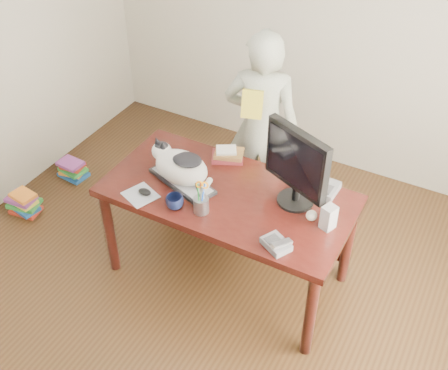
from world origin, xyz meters
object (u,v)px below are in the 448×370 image
monitor (297,164)px  person (261,127)px  speaker (329,217)px  calculator (326,189)px  coffee_mug (175,202)px  keyboard (182,181)px  book_pile_a (24,203)px  phone (277,244)px  baseball (312,215)px  book_stack (228,155)px  desk (233,203)px  mouse (145,192)px  book_pile_b (73,169)px  pen_cup (201,203)px  cat (180,165)px

monitor → person: size_ratio=0.35×
speaker → calculator: 0.33m
coffee_mug → monitor: bearing=32.0°
keyboard → book_pile_a: bearing=-155.0°
phone → person: 1.22m
baseball → book_stack: 0.79m
keyboard → person: person is taller
speaker → person: size_ratio=0.10×
desk → speaker: speaker is taller
desk → monitor: bearing=4.5°
mouse → phone: phone is taller
person → book_pile_b: (-1.59, -0.42, -0.69)m
coffee_mug → baseball: (0.78, 0.30, -0.01)m
monitor → coffee_mug: monitor is taller
keyboard → book_stack: bearing=88.8°
monitor → book_pile_a: monitor is taller
book_pile_a → pen_cup: bearing=-1.2°
monitor → book_pile_a: size_ratio=1.97×
monitor → phone: 0.49m
keyboard → cat: 0.12m
phone → baseball: (0.09, 0.31, 0.01)m
cat → calculator: cat is taller
calculator → book_pile_b: (-2.27, 0.05, -0.70)m
keyboard → calculator: bearing=41.5°
desk → monitor: 0.60m
cat → phone: cat is taller
phone → calculator: bearing=111.1°
speaker → book_stack: bearing=180.0°
pen_cup → baseball: 0.67m
desk → cat: 0.45m
baseball → calculator: size_ratio=0.35×
book_pile_a → book_pile_b: (0.03, 0.55, -0.02)m
desk → coffee_mug: coffee_mug is taller
pen_cup → book_pile_b: pen_cup is taller
baseball → book_pile_a: bearing=-174.6°
monitor → calculator: (0.14, 0.19, -0.27)m
keyboard → coffee_mug: coffee_mug is taller
coffee_mug → baseball: bearing=20.9°
baseball → book_stack: book_stack is taller
speaker → baseball: 0.12m
speaker → person: bearing=157.2°
cat → baseball: cat is taller
calculator → book_pile_a: 2.45m
book_stack → book_pile_b: book_stack is taller
monitor → phone: monitor is taller
pen_cup → mouse: bearing=-175.4°
keyboard → book_pile_a: size_ratio=1.91×
baseball → calculator: bearing=92.7°
monitor → book_stack: 0.67m
monitor → book_stack: (-0.57, 0.21, -0.27)m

